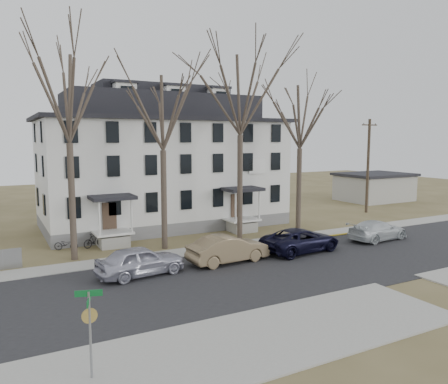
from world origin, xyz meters
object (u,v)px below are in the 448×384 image
tree_far_left (67,92)px  car_tan (228,249)px  tree_mid_right (300,112)px  car_navy (301,241)px  tree_mid_left (162,107)px  boarding_house (163,164)px  car_silver (141,261)px  street_sign (90,322)px  utility_pole_far (368,165)px  bicycle_right (95,241)px  bicycle_left (66,245)px  car_white (378,231)px  tree_center (240,90)px

tree_far_left → car_tan: (8.16, -5.19, -9.50)m
tree_mid_right → car_navy: tree_mid_right is taller
tree_mid_left → boarding_house: bearing=69.8°
car_silver → street_sign: 10.50m
car_navy → street_sign: bearing=115.5°
tree_far_left → utility_pole_far: tree_far_left is taller
utility_pole_far → tree_far_left: bearing=-171.9°
tree_mid_left → car_silver: 10.73m
boarding_house → bicycle_right: 10.46m
car_silver → car_navy: 11.00m
bicycle_right → street_sign: 17.44m
tree_mid_left → bicycle_left: tree_mid_left is taller
tree_far_left → car_tan: tree_far_left is taller
tree_mid_right → car_tan: size_ratio=2.50×
car_navy → bicycle_left: size_ratio=3.51×
bicycle_left → street_sign: (-1.76, -17.11, 1.49)m
tree_far_left → boarding_house: bearing=42.2°
bicycle_right → street_sign: bearing=149.4°
utility_pole_far → bicycle_right: 28.16m
tree_far_left → tree_mid_left: (6.00, 0.00, -0.74)m
tree_mid_right → utility_pole_far: bearing=19.3°
car_white → tree_center: bearing=54.5°
bicycle_left → street_sign: 17.27m
car_tan → tree_center: bearing=-40.7°
tree_center → car_silver: 14.81m
tree_center → street_sign: 22.13m
boarding_house → bicycle_right: bearing=-141.6°
utility_pole_far → car_navy: 18.89m
tree_mid_left → tree_mid_right: bearing=0.0°
bicycle_right → street_sign: size_ratio=0.57×
bicycle_left → bicycle_right: bearing=-66.5°
tree_mid_left → car_white: tree_mid_left is taller
car_white → boarding_house: bearing=36.7°
tree_mid_left → utility_pole_far: size_ratio=1.34×
tree_mid_right → tree_far_left: bearing=180.0°
bicycle_left → car_tan: bearing=-106.0°
tree_center → tree_mid_left: bearing=180.0°
tree_mid_left → tree_far_left: bearing=180.0°
bicycle_right → bicycle_left: bearing=68.0°
car_navy → bicycle_left: bearing=55.1°
utility_pole_far → car_tan: (-21.34, -9.39, -4.07)m
tree_far_left → bicycle_left: 10.24m
car_tan → car_navy: bearing=-94.7°
tree_center → car_tan: 12.11m
car_navy → bicycle_right: size_ratio=3.38×
car_tan → car_navy: size_ratio=0.90×
tree_mid_left → car_silver: size_ratio=2.61×
utility_pole_far → bicycle_right: size_ratio=5.70×
tree_far_left → utility_pole_far: (29.50, 4.20, -5.44)m
tree_center → car_navy: size_ratio=2.61×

